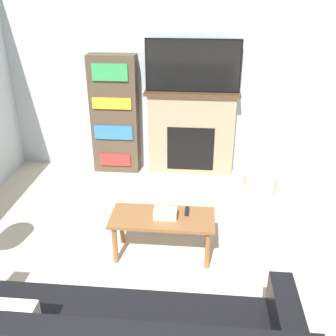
# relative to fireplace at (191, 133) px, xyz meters

# --- Properties ---
(wall_back) EXTENTS (5.60, 0.06, 2.70)m
(wall_back) POSITION_rel_fireplace_xyz_m (-0.24, 0.14, 0.76)
(wall_back) COLOR silver
(wall_back) RESTS_ON ground_plane
(fireplace) EXTENTS (1.28, 0.28, 1.17)m
(fireplace) POSITION_rel_fireplace_xyz_m (0.00, 0.00, 0.00)
(fireplace) COLOR tan
(fireplace) RESTS_ON ground_plane
(tv) EXTENTS (1.24, 0.03, 0.68)m
(tv) POSITION_rel_fireplace_xyz_m (0.00, -0.02, 0.92)
(tv) COLOR black
(tv) RESTS_ON fireplace
(coffee_table) EXTENTS (1.01, 0.45, 0.45)m
(coffee_table) POSITION_rel_fireplace_xyz_m (-0.20, -1.96, -0.21)
(coffee_table) COLOR brown
(coffee_table) RESTS_ON ground_plane
(tissue_box) EXTENTS (0.22, 0.12, 0.10)m
(tissue_box) POSITION_rel_fireplace_xyz_m (-0.17, -1.98, -0.10)
(tissue_box) COLOR beige
(tissue_box) RESTS_ON coffee_table
(remote_control) EXTENTS (0.04, 0.15, 0.02)m
(remote_control) POSITION_rel_fireplace_xyz_m (0.03, -1.86, -0.13)
(remote_control) COLOR black
(remote_control) RESTS_ON coffee_table
(bookshelf) EXTENTS (0.64, 0.29, 1.65)m
(bookshelf) POSITION_rel_fireplace_xyz_m (-1.06, -0.02, 0.23)
(bookshelf) COLOR #4C3D2D
(bookshelf) RESTS_ON ground_plane
(storage_basket) EXTENTS (0.43, 0.43, 0.23)m
(storage_basket) POSITION_rel_fireplace_xyz_m (0.94, -0.52, -0.48)
(storage_basket) COLOR #BCB29E
(storage_basket) RESTS_ON ground_plane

